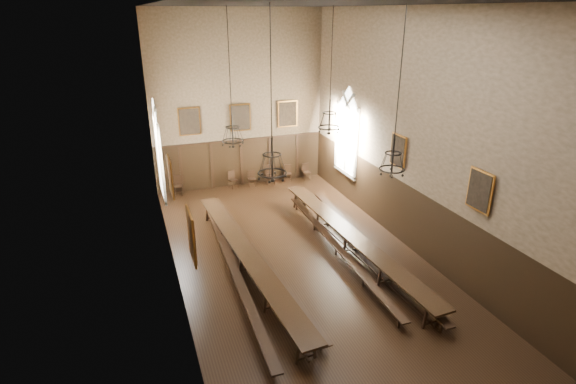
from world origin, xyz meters
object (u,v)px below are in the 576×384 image
table_right (350,243)px  chair_6 (288,176)px  bench_left_outer (234,271)px  chandelier_back_left (233,132)px  bench_right_outer (367,247)px  chair_0 (179,189)px  bench_right_inner (336,249)px  table_left (247,262)px  chandelier_front_left (272,163)px  chair_5 (270,178)px  chair_3 (233,183)px  chair_7 (306,175)px  chandelier_back_right (329,120)px  chandelier_front_right (393,158)px  chair_4 (252,181)px  bench_left_inner (263,264)px

table_right → chair_6: 8.33m
bench_left_outer → chandelier_back_left: bearing=73.8°
bench_left_outer → bench_right_outer: bench_left_outer is taller
bench_left_outer → chair_0: chair_0 is taller
bench_left_outer → bench_right_inner: bench_left_outer is taller
bench_left_outer → chair_6: chair_6 is taller
table_left → chandelier_front_left: size_ratio=2.37×
bench_right_outer → chair_5: (-1.17, 8.58, 0.01)m
chair_0 → chair_5: size_ratio=0.98×
bench_right_inner → chair_6: (1.01, 8.32, -0.00)m
bench_right_outer → chair_3: 9.28m
bench_right_outer → chair_7: chair_7 is taller
chandelier_back_right → chandelier_front_right: bearing=-89.9°
chair_6 → table_left: bearing=-100.9°
chair_7 → chandelier_back_right: size_ratio=0.19×
chandelier_front_left → chair_4: bearing=78.0°
bench_left_inner → bench_right_outer: (4.13, -0.19, 0.02)m
chair_7 → chandelier_front_right: size_ratio=0.18×
table_right → bench_left_outer: bearing=-176.6°
bench_left_inner → chair_7: chair_7 is taller
chair_7 → chair_0: bearing=-179.1°
bench_right_inner → chandelier_back_left: size_ratio=2.00×
table_right → bench_right_outer: table_right is taller
chair_0 → chair_6: chair_0 is taller
bench_right_inner → chandelier_back_right: bearing=76.5°
bench_left_inner → chair_7: 9.81m
chair_4 → bench_right_outer: bearing=-69.9°
bench_left_inner → chandelier_back_left: 5.06m
bench_left_outer → bench_right_outer: bearing=-0.4°
table_left → chair_7: chair_7 is taller
chair_3 → chandelier_back_right: bearing=-87.2°
chair_3 → chair_7: (4.16, -0.11, -0.01)m
table_left → chair_0: bearing=99.4°
chandelier_front_right → chair_6: bearing=87.3°
table_left → chandelier_back_left: (0.28, 2.61, 4.13)m
bench_left_outer → bench_right_inner: 4.11m
chair_0 → chair_6: bearing=11.3°
table_right → chair_3: chair_3 is taller
table_right → chair_4: chair_4 is taller
chair_6 → chandelier_front_right: size_ratio=0.19×
chair_4 → chair_6: size_ratio=0.94×
bench_left_outer → chandelier_back_left: (0.83, 2.86, 4.25)m
bench_left_outer → chair_0: (-0.83, 8.64, 0.01)m
table_left → chair_4: size_ratio=12.49×
bench_left_outer → chair_6: 10.01m
table_left → chandelier_front_left: chandelier_front_left is taller
chair_3 → chair_5: chair_5 is taller
bench_right_inner → table_right: bearing=-0.5°
bench_left_outer → chair_7: chair_7 is taller
table_right → chandelier_back_right: bearing=93.0°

